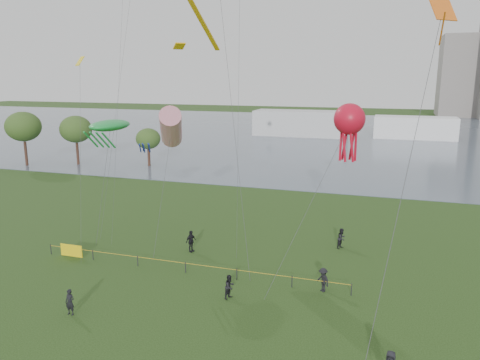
% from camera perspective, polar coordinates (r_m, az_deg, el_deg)
% --- Properties ---
extents(lake, '(400.00, 120.00, 0.08)m').
position_cam_1_polar(lake, '(117.91, 13.58, 5.35)').
color(lake, '#4E5C6C').
rests_on(lake, ground_plane).
extents(building_low, '(16.00, 18.00, 28.00)m').
position_cam_1_polar(building_low, '(186.20, 25.60, 11.36)').
color(building_low, slate).
rests_on(building_low, ground_plane).
extents(pavilion_left, '(22.00, 8.00, 6.00)m').
position_cam_1_polar(pavilion_left, '(114.16, 7.41, 6.88)').
color(pavilion_left, silver).
rests_on(pavilion_left, ground_plane).
extents(pavilion_right, '(18.00, 7.00, 5.00)m').
position_cam_1_polar(pavilion_right, '(115.45, 20.54, 6.00)').
color(pavilion_right, white).
rests_on(pavilion_right, ground_plane).
extents(trees, '(23.80, 10.36, 8.67)m').
position_cam_1_polar(trees, '(80.20, -20.77, 5.76)').
color(trees, '#382219').
rests_on(trees, ground_plane).
extents(fence, '(24.07, 0.07, 1.05)m').
position_cam_1_polar(fence, '(38.13, -15.17, -8.94)').
color(fence, black).
rests_on(fence, ground_plane).
extents(spectator_a, '(0.85, 0.95, 1.62)m').
position_cam_1_polar(spectator_a, '(31.32, -1.26, -12.87)').
color(spectator_a, black).
rests_on(spectator_a, ground_plane).
extents(spectator_b, '(1.21, 1.19, 1.66)m').
position_cam_1_polar(spectator_b, '(32.69, 10.09, -11.89)').
color(spectator_b, black).
rests_on(spectator_b, ground_plane).
extents(spectator_c, '(0.80, 1.16, 1.82)m').
position_cam_1_polar(spectator_c, '(39.13, -6.01, -7.43)').
color(spectator_c, black).
rests_on(spectator_c, ground_plane).
extents(spectator_f, '(0.60, 0.40, 1.63)m').
position_cam_1_polar(spectator_f, '(31.16, -20.03, -13.82)').
color(spectator_f, black).
rests_on(spectator_f, ground_plane).
extents(spectator_g, '(0.96, 1.05, 1.73)m').
position_cam_1_polar(spectator_g, '(40.61, 12.28, -6.96)').
color(spectator_g, black).
rests_on(spectator_g, ground_plane).
extents(kite_windsock, '(4.24, 6.01, 12.01)m').
position_cam_1_polar(kite_windsock, '(38.96, -8.42, 6.34)').
color(kite_windsock, '#3F3F42').
extents(kite_creature, '(2.66, 4.79, 10.70)m').
position_cam_1_polar(kite_creature, '(40.29, -15.59, 6.40)').
color(kite_creature, '#3F3F42').
extents(kite_octopus, '(5.50, 6.52, 12.47)m').
position_cam_1_polar(kite_octopus, '(32.93, 13.19, 7.11)').
color(kite_octopus, '#3F3F42').
extents(kite_delta, '(3.59, 11.29, 17.90)m').
position_cam_1_polar(kite_delta, '(23.72, 22.99, 16.53)').
color(kite_delta, '#3F3F42').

